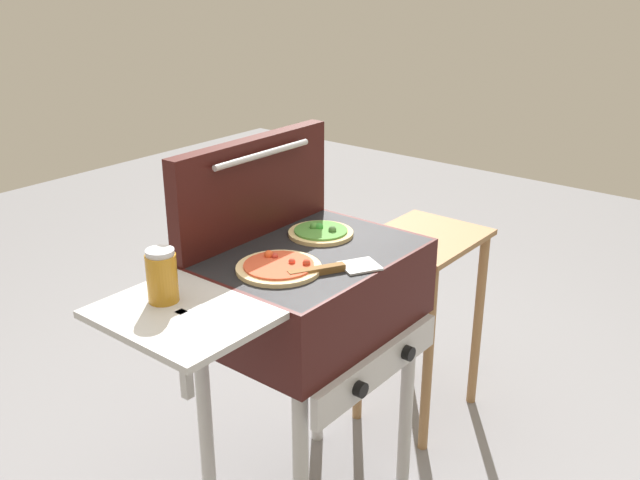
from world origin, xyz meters
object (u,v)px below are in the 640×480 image
at_px(pizza_veggie, 321,232).
at_px(spatula, 335,269).
at_px(sauce_jar, 162,276).
at_px(prep_table, 422,288).
at_px(pizza_pepperoni, 279,267).
at_px(grill, 308,298).

distance_m(pizza_veggie, spatula, 0.27).
relative_size(pizza_veggie, sauce_jar, 1.46).
xyz_separation_m(sauce_jar, prep_table, (1.13, -0.08, -0.43)).
height_order(pizza_pepperoni, prep_table, pizza_pepperoni).
bearing_deg(spatula, pizza_veggie, 46.83).
distance_m(spatula, prep_table, 0.83).
height_order(pizza_veggie, sauce_jar, sauce_jar).
bearing_deg(grill, sauce_jar, 169.77).
distance_m(sauce_jar, spatula, 0.46).
xyz_separation_m(grill, spatula, (-0.05, -0.14, 0.15)).
relative_size(grill, pizza_veggie, 4.83).
bearing_deg(sauce_jar, pizza_veggie, -2.12).
bearing_deg(prep_table, pizza_pepperoni, -178.64).
relative_size(grill, pizza_pepperoni, 4.12).
xyz_separation_m(pizza_veggie, spatula, (-0.19, -0.20, -0.00)).
xyz_separation_m(sauce_jar, spatula, (0.40, -0.22, -0.06)).
distance_m(pizza_pepperoni, spatula, 0.15).
bearing_deg(pizza_pepperoni, pizza_veggie, 15.23).
xyz_separation_m(spatula, prep_table, (0.72, 0.14, -0.37)).
relative_size(pizza_veggie, pizza_pepperoni, 0.85).
bearing_deg(prep_table, grill, -179.63).
bearing_deg(spatula, grill, 70.45).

